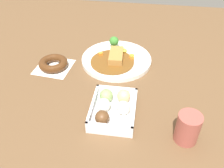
# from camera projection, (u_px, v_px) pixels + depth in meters

# --- Properties ---
(ground_plane) EXTENTS (1.60, 1.60, 0.00)m
(ground_plane) POSITION_uv_depth(u_px,v_px,m) (108.00, 85.00, 0.91)
(ground_plane) COLOR brown
(curry_plate) EXTENTS (0.28, 0.28, 0.07)m
(curry_plate) POSITION_uv_depth(u_px,v_px,m) (116.00, 59.00, 1.02)
(curry_plate) COLOR white
(curry_plate) RESTS_ON ground_plane
(donut_box) EXTENTS (0.18, 0.14, 0.06)m
(donut_box) POSITION_uv_depth(u_px,v_px,m) (113.00, 108.00, 0.78)
(donut_box) COLOR white
(donut_box) RESTS_ON ground_plane
(chocolate_ring_donut) EXTENTS (0.15, 0.15, 0.03)m
(chocolate_ring_donut) POSITION_uv_depth(u_px,v_px,m) (53.00, 64.00, 0.99)
(chocolate_ring_donut) COLOR white
(chocolate_ring_donut) RESTS_ON ground_plane
(coffee_mug) EXTENTS (0.07, 0.07, 0.09)m
(coffee_mug) POSITION_uv_depth(u_px,v_px,m) (188.00, 128.00, 0.69)
(coffee_mug) COLOR #9E4C42
(coffee_mug) RESTS_ON ground_plane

